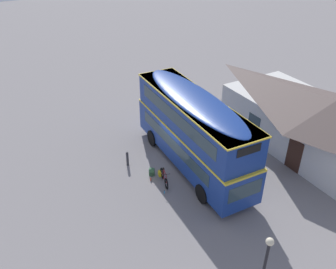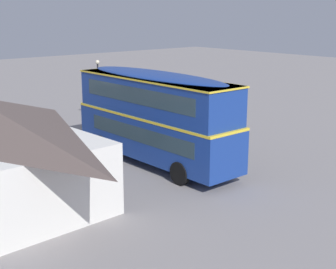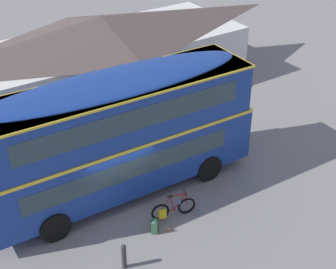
{
  "view_description": "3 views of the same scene",
  "coord_description": "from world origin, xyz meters",
  "views": [
    {
      "loc": [
        15.83,
        -8.84,
        13.22
      ],
      "look_at": [
        -0.3,
        -0.58,
        2.07
      ],
      "focal_mm": 37.48,
      "sensor_mm": 36.0,
      "label": 1
    },
    {
      "loc": [
        -18.1,
        15.97,
        7.76
      ],
      "look_at": [
        0.56,
        -0.23,
        1.44
      ],
      "focal_mm": 51.97,
      "sensor_mm": 36.0,
      "label": 2
    },
    {
      "loc": [
        -5.93,
        -13.22,
        11.96
      ],
      "look_at": [
        2.29,
        0.03,
        2.28
      ],
      "focal_mm": 53.0,
      "sensor_mm": 36.0,
      "label": 3
    }
  ],
  "objects": [
    {
      "name": "water_bottle_red_squeeze",
      "position": [
        0.87,
        -2.33,
        0.11
      ],
      "size": [
        0.07,
        0.07,
        0.23
      ],
      "color": "#D84C33",
      "rests_on": "ground"
    },
    {
      "name": "touring_bicycle",
      "position": [
        1.38,
        -1.73,
        0.37
      ],
      "size": [
        1.67,
        0.54,
        0.98
      ],
      "color": "black",
      "rests_on": "ground"
    },
    {
      "name": "backpack_on_ground",
      "position": [
        0.45,
        -2.06,
        0.27
      ],
      "size": [
        0.37,
        0.39,
        0.53
      ],
      "color": "#386642",
      "rests_on": "ground"
    },
    {
      "name": "water_bottle_blue_sports",
      "position": [
        2.27,
        -2.12,
        0.1
      ],
      "size": [
        0.07,
        0.07,
        0.21
      ],
      "color": "#338CBF",
      "rests_on": "ground"
    },
    {
      "name": "ground_plane",
      "position": [
        0.0,
        0.0,
        0.0
      ],
      "size": [
        120.0,
        120.0,
        0.0
      ],
      "primitive_type": "plane",
      "color": "gray"
    },
    {
      "name": "pub_building",
      "position": [
        3.74,
        8.64,
        2.08
      ],
      "size": [
        15.37,
        6.46,
        4.09
      ],
      "color": "silver",
      "rests_on": "ground"
    },
    {
      "name": "kerb_bollard",
      "position": [
        -1.2,
        -2.97,
        0.5
      ],
      "size": [
        0.16,
        0.16,
        0.97
      ],
      "color": "#333338",
      "rests_on": "ground"
    },
    {
      "name": "double_decker_bus",
      "position": [
        0.62,
        0.6,
        2.64
      ],
      "size": [
        10.31,
        2.69,
        4.79
      ],
      "color": "black",
      "rests_on": "ground"
    }
  ]
}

